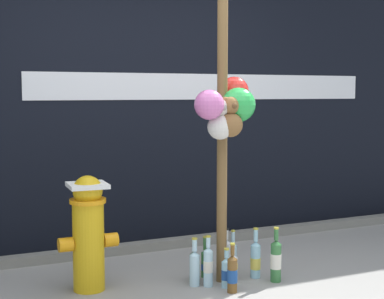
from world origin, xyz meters
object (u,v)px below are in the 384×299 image
Objects in this scene: bottle_4 at (195,266)px; bottle_9 at (233,257)px; memorial_post at (227,78)px; bottle_5 at (226,258)px; bottle_2 at (208,265)px; bottle_8 at (194,265)px; bottle_1 at (205,262)px; bottle_6 at (255,259)px; bottle_10 at (232,273)px; bottle_3 at (233,267)px; bottle_7 at (226,272)px; fire_hydrant at (88,230)px; bottle_0 at (276,260)px.

bottle_4 is 0.44m from bottle_9.
memorial_post is 7.37× the size of bottle_5.
bottle_2 reaches higher than bottle_9.
bottle_1 is at bearing 24.42° from bottle_8.
bottle_6 is 1.15× the size of bottle_9.
memorial_post is 1.39m from bottle_10.
bottle_1 is 0.83× the size of bottle_6.
bottle_8 is at bearing 112.47° from bottle_10.
bottle_3 is 0.88× the size of bottle_8.
bottle_1 is 0.23m from bottle_3.
bottle_10 reaches higher than bottle_7.
bottle_4 reaches higher than bottle_9.
bottle_6 is 0.47m from bottle_8.
fire_hydrant reaches higher than bottle_10.
bottle_1 is (0.87, -0.08, -0.32)m from fire_hydrant.
bottle_1 is 0.25m from bottle_9.
bottle_1 is at bearing -5.56° from fire_hydrant.
bottle_6 is at bearing -14.34° from bottle_8.
bottle_4 is at bearing 177.52° from bottle_6.
bottle_8 is at bearing 154.38° from bottle_0.
bottle_1 is at bearing -175.53° from bottle_9.
bottle_4 is 1.09× the size of bottle_8.
bottle_0 is at bearing -40.78° from bottle_5.
bottle_10 is at bearing -145.42° from bottle_6.
bottle_10 is at bearing -110.52° from bottle_5.
bottle_4 is at bearing -113.31° from bottle_8.
bottle_2 reaches higher than bottle_3.
bottle_7 is 0.37m from bottle_9.
bottle_2 is 0.25m from bottle_5.
bottle_1 is 0.95× the size of bottle_9.
bottle_0 reaches higher than bottle_3.
bottle_6 reaches higher than bottle_4.
bottle_10 is (0.14, -0.34, 0.01)m from bottle_8.
bottle_10 is at bearing -107.24° from memorial_post.
fire_hydrant is at bearing 174.44° from bottle_1.
bottle_0 is 0.54m from bottle_1.
bottle_5 reaches higher than bottle_2.
bottle_8 is (-0.54, 0.26, -0.04)m from bottle_0.
memorial_post is at bearing 72.76° from bottle_10.
bottle_1 is at bearing 127.03° from bottle_3.
bottle_5 reaches higher than bottle_7.
fire_hydrant is 2.58× the size of bottle_1.
fire_hydrant is 1.17m from bottle_9.
bottle_8 is at bearing 123.65° from bottle_7.
bottle_0 is at bearing -35.93° from bottle_1.
fire_hydrant is 2.52× the size of bottle_8.
bottle_3 is 0.75× the size of bottle_6.
bottle_7 is at bearing -34.38° from bottle_4.
fire_hydrant is 2.32× the size of bottle_10.
bottle_10 is (-0.23, -0.41, 0.02)m from bottle_9.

